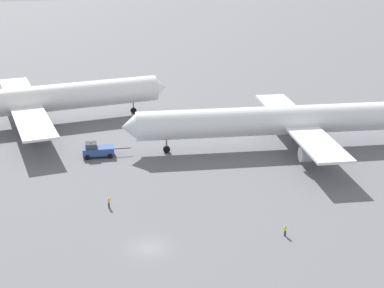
# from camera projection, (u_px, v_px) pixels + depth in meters

# --- Properties ---
(ground_plane) EXTENTS (600.00, 600.00, 0.00)m
(ground_plane) POSITION_uv_depth(u_px,v_px,m) (149.00, 248.00, 75.75)
(ground_plane) COLOR slate
(airliner_at_gate_left) EXTENTS (57.85, 48.31, 17.17)m
(airliner_at_gate_left) POSITION_uv_depth(u_px,v_px,m) (35.00, 100.00, 122.58)
(airliner_at_gate_left) COLOR white
(airliner_at_gate_left) RESTS_ON ground
(airliner_being_pushed) EXTENTS (61.19, 40.94, 16.28)m
(airliner_being_pushed) POSITION_uv_depth(u_px,v_px,m) (286.00, 120.00, 109.55)
(airliner_being_pushed) COLOR white
(airliner_being_pushed) RESTS_ON ground
(pushback_tug) EXTENTS (8.88, 3.28, 2.99)m
(pushback_tug) POSITION_uv_depth(u_px,v_px,m) (97.00, 150.00, 106.09)
(pushback_tug) COLOR #2D4C8C
(pushback_tug) RESTS_ON ground
(ground_crew_marshaller_foreground) EXTENTS (0.49, 0.36, 1.73)m
(ground_crew_marshaller_foreground) POSITION_uv_depth(u_px,v_px,m) (109.00, 202.00, 86.39)
(ground_crew_marshaller_foreground) COLOR #2D3351
(ground_crew_marshaller_foreground) RESTS_ON ground
(ground_crew_ramp_agent_by_cones) EXTENTS (0.36, 0.36, 1.65)m
(ground_crew_ramp_agent_by_cones) POSITION_uv_depth(u_px,v_px,m) (285.00, 230.00, 78.41)
(ground_crew_ramp_agent_by_cones) COLOR #2D3351
(ground_crew_ramp_agent_by_cones) RESTS_ON ground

